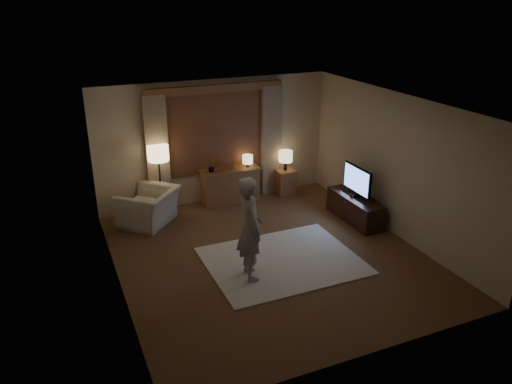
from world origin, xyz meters
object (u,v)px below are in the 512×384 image
side_table (285,182)px  armchair (149,207)px  person (250,228)px  tv_stand (355,209)px  sideboard (230,187)px

side_table → armchair: bearing=-173.8°
side_table → person: person is taller
armchair → tv_stand: 4.03m
sideboard → person: person is taller
armchair → tv_stand: (3.76, -1.46, -0.09)m
side_table → tv_stand: bearing=-70.3°
sideboard → armchair: 1.88m
armchair → side_table: 3.13m
armchair → tv_stand: armchair is taller
sideboard → person: bearing=-104.9°
sideboard → side_table: 1.28m
tv_stand → person: size_ratio=0.84×
person → sideboard: bearing=-8.9°
sideboard → side_table: bearing=-2.2°
tv_stand → armchair: bearing=158.8°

